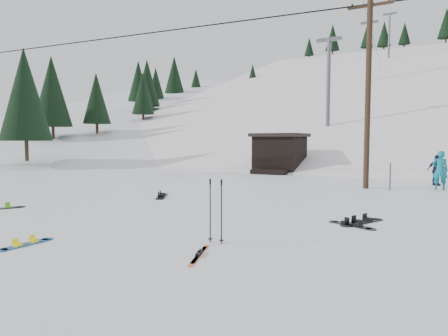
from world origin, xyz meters
The scene contains 20 objects.
ground centered at (0.00, 0.00, 0.00)m, with size 200.00×200.00×0.00m, color silver.
ski_slope centered at (0.00, 55.00, -12.00)m, with size 60.00×75.00×45.00m, color white.
ridge_left centered at (-36.00, 48.00, -11.00)m, with size 34.00×85.00×38.00m, color silver.
treeline_left centered at (-34.00, 40.00, 0.00)m, with size 20.00×64.00×10.00m, color black, non-canonical shape.
treeline_crest centered at (0.00, 86.00, 0.00)m, with size 50.00×6.00×10.00m, color black, non-canonical shape.
utility_pole centered at (2.00, 14.00, 4.68)m, with size 2.00×0.26×9.00m.
trail_sign centered at (3.10, 13.58, 1.27)m, with size 0.50×0.09×1.85m.
lift_hut centered at (-5.00, 20.94, 1.36)m, with size 3.40×4.10×2.75m.
lift_tower_near centered at (-4.00, 30.00, 7.86)m, with size 2.20×0.36×8.00m.
lift_tower_mid centered at (-4.00, 50.00, 14.36)m, with size 2.20×0.36×8.00m.
lift_tower_far centered at (-4.00, 70.00, 20.86)m, with size 2.20×0.36×8.00m.
hero_snowboard centered at (-2.64, -0.20, 0.02)m, with size 0.26×1.31×0.09m.
hero_skis centered at (1.06, 0.96, 0.02)m, with size 0.58×1.43×0.08m.
ski_poles centered at (0.86, 1.97, 0.72)m, with size 0.39×0.10×1.41m.
board_scatter_b centered at (-4.64, 7.09, 0.03)m, with size 1.03×1.52×0.12m.
board_scatter_c centered at (-7.52, 2.24, 0.03)m, with size 0.82×1.37×0.11m.
board_scatter_d centered at (3.12, 5.22, 0.03)m, with size 1.33×0.73×0.10m.
board_scatter_f centered at (3.30, 5.74, 0.03)m, with size 0.89×1.59×0.12m.
skier_teal centered at (5.04, 15.05, 0.89)m, with size 0.65×0.43×1.79m, color #0D7483.
skier_navy centered at (4.88, 16.91, 0.77)m, with size 0.90×0.38×1.54m, color #181637.
Camera 1 is at (5.23, -5.53, 2.26)m, focal length 32.00 mm.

